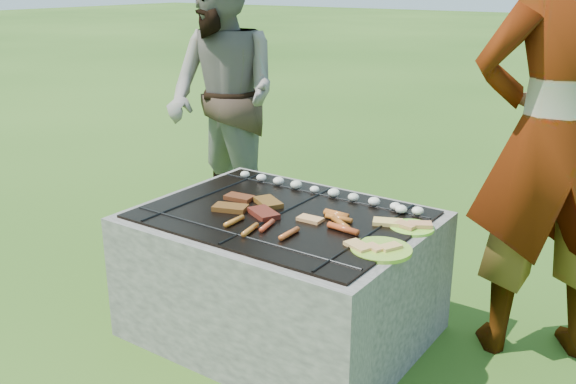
% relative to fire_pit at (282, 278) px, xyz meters
% --- Properties ---
extents(lawn, '(60.00, 60.00, 0.00)m').
position_rel_fire_pit_xyz_m(lawn, '(0.00, 0.00, -0.28)').
color(lawn, '#244912').
rests_on(lawn, ground).
extents(fire_pit, '(1.30, 1.00, 0.62)m').
position_rel_fire_pit_xyz_m(fire_pit, '(0.00, 0.00, 0.00)').
color(fire_pit, '#A39A90').
rests_on(fire_pit, ground).
extents(mushrooms, '(1.05, 0.08, 0.04)m').
position_rel_fire_pit_xyz_m(mushrooms, '(0.06, 0.33, 0.35)').
color(mushrooms, beige).
rests_on(mushrooms, fire_pit).
extents(pork_slabs, '(0.39, 0.30, 0.02)m').
position_rel_fire_pit_xyz_m(pork_slabs, '(-0.15, -0.03, 0.34)').
color(pork_slabs, brown).
rests_on(pork_slabs, fire_pit).
extents(sausages, '(0.53, 0.46, 0.03)m').
position_rel_fire_pit_xyz_m(sausages, '(0.19, -0.07, 0.34)').
color(sausages, orange).
rests_on(sausages, fire_pit).
extents(bread_on_grate, '(0.44, 0.41, 0.02)m').
position_rel_fire_pit_xyz_m(bread_on_grate, '(0.38, 0.02, 0.34)').
color(bread_on_grate, tan).
rests_on(bread_on_grate, fire_pit).
extents(plate_far, '(0.21, 0.21, 0.03)m').
position_rel_fire_pit_xyz_m(plate_far, '(0.56, 0.19, 0.33)').
color(plate_far, '#D5FC3C').
rests_on(plate_far, fire_pit).
extents(plate_near, '(0.28, 0.28, 0.03)m').
position_rel_fire_pit_xyz_m(plate_near, '(0.56, -0.11, 0.33)').
color(plate_near, '#B0DE35').
rests_on(plate_near, fire_pit).
extents(cook, '(0.86, 0.79, 1.98)m').
position_rel_fire_pit_xyz_m(cook, '(1.02, 0.55, 0.71)').
color(cook, gray).
rests_on(cook, ground).
extents(bystander, '(0.99, 0.85, 1.76)m').
position_rel_fire_pit_xyz_m(bystander, '(-1.14, 0.93, 0.60)').
color(bystander, gray).
rests_on(bystander, ground).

